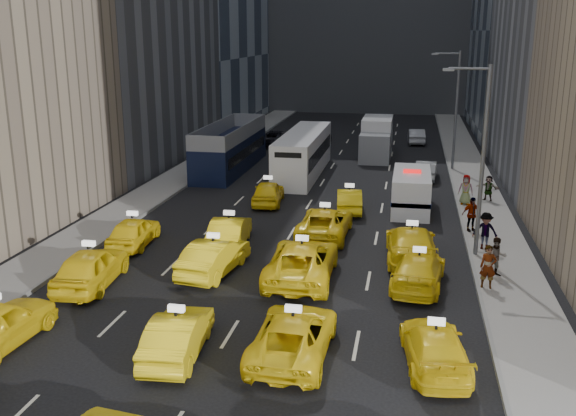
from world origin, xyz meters
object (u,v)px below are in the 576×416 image
(nypd_van, at_px, (411,192))
(double_decker, at_px, (230,147))
(pedestrian_0, at_px, (488,267))
(box_truck, at_px, (377,139))
(city_bus, at_px, (303,154))

(nypd_van, xyz_separation_m, double_decker, (-13.80, 9.11, 0.65))
(double_decker, xyz_separation_m, pedestrian_0, (16.98, -21.25, -0.70))
(nypd_van, bearing_deg, box_truck, 101.71)
(box_truck, bearing_deg, city_bus, -129.09)
(city_bus, xyz_separation_m, box_truck, (4.98, 7.79, 0.05))
(city_bus, relative_size, pedestrian_0, 6.78)
(box_truck, bearing_deg, nypd_van, -86.05)
(city_bus, bearing_deg, double_decker, 172.11)
(double_decker, height_order, box_truck, double_decker)
(nypd_van, height_order, pedestrian_0, nypd_van)
(box_truck, bearing_deg, double_decker, -152.83)
(nypd_van, xyz_separation_m, box_truck, (-3.00, 16.30, 0.50))
(pedestrian_0, bearing_deg, double_decker, 131.13)
(nypd_van, height_order, double_decker, double_decker)
(nypd_van, relative_size, pedestrian_0, 3.17)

